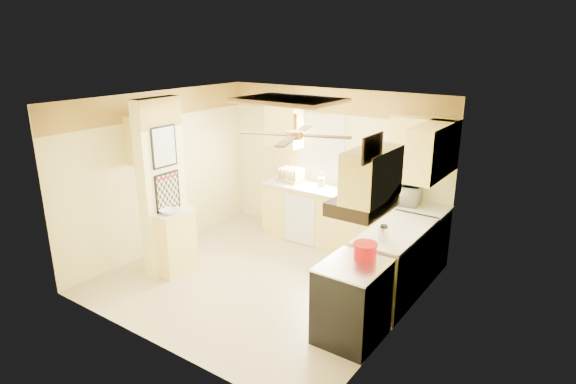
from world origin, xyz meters
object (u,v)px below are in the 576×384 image
Objects in this scene: microwave at (402,194)px; dutch_oven at (365,251)px; kettle at (384,233)px; stove at (352,301)px; bowl at (169,212)px.

microwave reaches higher than dutch_oven.
kettle is at bearing 96.56° from microwave.
stove is 0.93m from kettle.
kettle reaches higher than stove.
microwave is 3.33m from bowl.
dutch_oven is at bearing 93.42° from microwave.
stove is 4.68× the size of kettle.
microwave reaches higher than stove.
kettle is (2.80, 0.83, 0.06)m from bowl.
stove is at bearing 2.10° from bowl.
stove is 3.71× the size of bowl.
kettle is (-0.02, 0.53, 0.02)m from dutch_oven.
bowl is at bearing -177.90° from stove.
dutch_oven reaches higher than stove.
dutch_oven is (0.04, 0.20, 0.55)m from stove.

